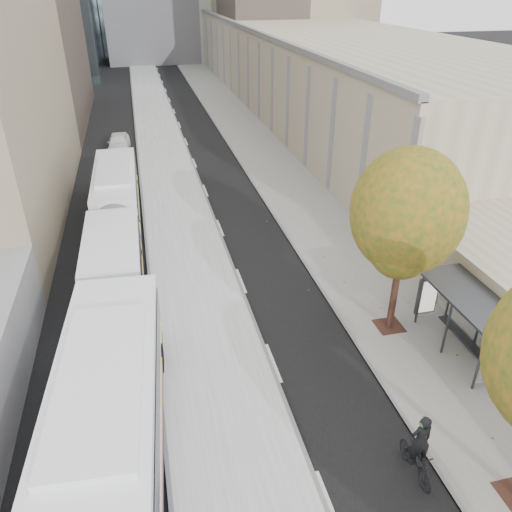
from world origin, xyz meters
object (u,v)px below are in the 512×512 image
object	(u,v)px
bus_shelter	(474,305)
bus_far	(116,217)
cyclist	(417,453)
distant_car	(119,143)

from	to	relation	value
bus_shelter	bus_far	xyz separation A→B (m)	(-13.06, 12.59, -0.67)
bus_shelter	cyclist	size ratio (longest dim) A/B	1.93
cyclist	bus_shelter	bearing A→B (deg)	44.25
bus_far	distant_car	bearing A→B (deg)	90.33
bus_shelter	distant_car	world-z (taller)	bus_shelter
bus_far	cyclist	size ratio (longest dim) A/B	7.33
bus_far	distant_car	size ratio (longest dim) A/B	3.91
bus_shelter	distant_car	xyz separation A→B (m)	(-13.06, 29.58, -1.46)
bus_shelter	distant_car	size ratio (longest dim) A/B	1.03
bus_shelter	bus_far	size ratio (longest dim) A/B	0.26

